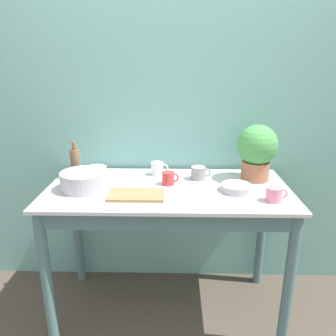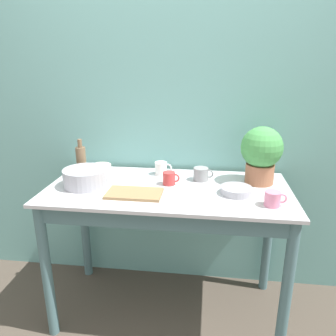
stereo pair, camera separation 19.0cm
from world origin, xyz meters
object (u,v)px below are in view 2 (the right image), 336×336
Objects in this scene: mug_white at (161,168)px; bowl_small_steel at (236,190)px; mug_red at (169,178)px; bowl_small_cream at (101,169)px; bottle_tall at (81,160)px; mug_grey at (201,174)px; potted_plant at (261,152)px; tray_board at (134,193)px; bowl_wash_large at (86,177)px; mug_pink at (273,199)px.

mug_white reaches higher than bowl_small_steel.
mug_red reaches higher than bowl_small_cream.
bottle_tall reaches higher than mug_grey.
potted_plant is 0.38m from mug_grey.
mug_white is at bearing 74.62° from tray_board.
bottle_tall is 0.52m from mug_white.
bowl_small_steel is (0.20, -0.20, -0.02)m from mug_grey.
bottle_tall is 0.59m from mug_red.
bottle_tall reaches higher than mug_white.
bowl_wash_large is 1.07m from mug_pink.
mug_white is 0.40m from bowl_small_cream.
bottle_tall is 2.26× the size of mug_red.
bowl_small_cream is (-0.66, 0.03, -0.01)m from mug_grey.
tray_board is (-0.10, -0.36, -0.03)m from mug_white.
mug_grey is 1.18× the size of mug_red.
bottle_tall reaches higher than bowl_wash_large.
mug_white is 0.90× the size of mug_grey.
mug_pink is 0.91× the size of mug_grey.
mug_grey is (-0.35, -0.00, -0.15)m from potted_plant.
mug_red reaches higher than bowl_small_steel.
bowl_small_steel is (0.40, -0.10, -0.02)m from mug_red.
tray_board is at bearing -142.03° from mug_grey.
potted_plant reaches higher than tray_board.
bowl_wash_large reaches higher than mug_grey.
bowl_small_cream is 0.89m from bowl_small_steel.
mug_pink is (1.06, -0.15, -0.01)m from bowl_wash_large.
bowl_wash_large is 0.34m from tray_board.
tray_board is (0.29, -0.31, -0.02)m from bowl_small_cream.
mug_white reaches higher than mug_grey.
mug_pink reaches higher than bowl_small_cream.
bowl_small_cream is at bearing 165.23° from bowl_small_steel.
potted_plant is 1.13m from bottle_tall.
potted_plant is 3.11× the size of mug_white.
bowl_small_steel is at bearing 141.51° from mug_pink.
bowl_small_cream is at bearing 83.75° from bowl_wash_large.
bottle_tall is (-1.13, -0.00, -0.09)m from potted_plant.
mug_pink is at bearing -32.81° from mug_white.
mug_grey is at bearing 26.99° from mug_red.
bowl_small_steel is at bearing -0.88° from bowl_wash_large.
bowl_small_steel is at bearing -43.91° from mug_grey.
bottle_tall is 1.80× the size of bowl_small_cream.
potted_plant is 2.79× the size of mug_grey.
mug_red is (-0.57, 0.24, -0.00)m from mug_pink.
mug_grey reaches higher than mug_red.
mug_grey is at bearing -16.61° from mug_white.
mug_pink is 0.22m from bowl_small_steel.
mug_white is (0.51, 0.08, -0.06)m from bottle_tall.
mug_pink is 0.37× the size of tray_board.
bottle_tall is 1.35× the size of bowl_small_steel.
bowl_wash_large is 0.88m from bowl_small_steel.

